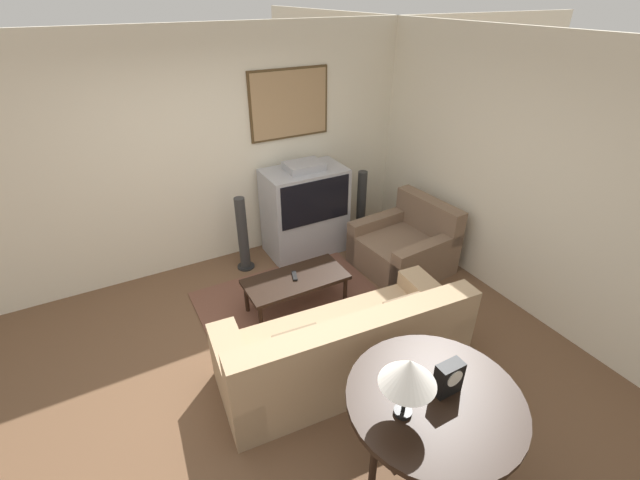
# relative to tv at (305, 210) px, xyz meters

# --- Properties ---
(ground_plane) EXTENTS (12.00, 12.00, 0.00)m
(ground_plane) POSITION_rel_tv_xyz_m (-1.11, -1.73, -0.57)
(ground_plane) COLOR brown
(wall_back) EXTENTS (12.00, 0.10, 2.70)m
(wall_back) POSITION_rel_tv_xyz_m (-1.09, 0.40, 0.79)
(wall_back) COLOR beige
(wall_back) RESTS_ON ground_plane
(wall_right) EXTENTS (0.06, 12.00, 2.70)m
(wall_right) POSITION_rel_tv_xyz_m (1.52, -1.73, 0.78)
(wall_right) COLOR beige
(wall_right) RESTS_ON ground_plane
(area_rug) EXTENTS (1.92, 1.77, 0.01)m
(area_rug) POSITION_rel_tv_xyz_m (-0.65, -1.11, -0.56)
(area_rug) COLOR brown
(area_rug) RESTS_ON ground_plane
(tv) EXTENTS (0.99, 0.59, 1.20)m
(tv) POSITION_rel_tv_xyz_m (0.00, 0.00, 0.00)
(tv) COLOR #9E9EA3
(tv) RESTS_ON ground_plane
(couch) EXTENTS (2.19, 1.01, 0.82)m
(couch) POSITION_rel_tv_xyz_m (-0.67, -2.05, -0.27)
(couch) COLOR tan
(couch) RESTS_ON ground_plane
(armchair) EXTENTS (1.03, 1.03, 0.82)m
(armchair) POSITION_rel_tv_xyz_m (0.88, -0.93, -0.30)
(armchair) COLOR brown
(armchair) RESTS_ON ground_plane
(coffee_table) EXTENTS (1.06, 0.50, 0.40)m
(coffee_table) POSITION_rel_tv_xyz_m (-0.64, -1.03, -0.21)
(coffee_table) COLOR black
(coffee_table) RESTS_ON ground_plane
(console_table) EXTENTS (1.11, 1.11, 0.81)m
(console_table) POSITION_rel_tv_xyz_m (-0.67, -3.10, 0.17)
(console_table) COLOR black
(console_table) RESTS_ON ground_plane
(table_lamp) EXTENTS (0.33, 0.33, 0.44)m
(table_lamp) POSITION_rel_tv_xyz_m (-0.92, -3.09, 0.57)
(table_lamp) COLOR black
(table_lamp) RESTS_ON console_table
(mantel_clock) EXTENTS (0.17, 0.10, 0.23)m
(mantel_clock) POSITION_rel_tv_xyz_m (-0.58, -3.09, 0.35)
(mantel_clock) COLOR black
(mantel_clock) RESTS_ON console_table
(remote) EXTENTS (0.09, 0.17, 0.02)m
(remote) POSITION_rel_tv_xyz_m (-0.64, -1.01, -0.16)
(remote) COLOR black
(remote) RESTS_ON coffee_table
(speaker_tower_left) EXTENTS (0.21, 0.21, 0.94)m
(speaker_tower_left) POSITION_rel_tv_xyz_m (-0.84, -0.02, -0.13)
(speaker_tower_left) COLOR black
(speaker_tower_left) RESTS_ON ground_plane
(speaker_tower_right) EXTENTS (0.21, 0.21, 0.94)m
(speaker_tower_right) POSITION_rel_tv_xyz_m (0.84, -0.02, -0.13)
(speaker_tower_right) COLOR black
(speaker_tower_right) RESTS_ON ground_plane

